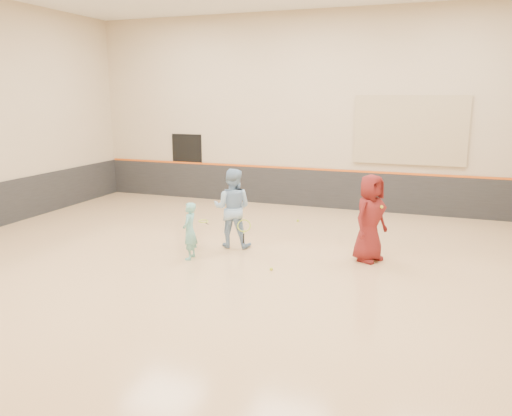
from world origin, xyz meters
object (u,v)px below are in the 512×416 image
(instructor, at_px, (232,208))
(spare_racket, at_px, (203,220))
(girl, at_px, (190,231))
(young_man, at_px, (370,218))

(instructor, height_order, spare_racket, instructor)
(girl, relative_size, young_man, 0.67)
(instructor, bearing_deg, girl, 57.77)
(instructor, xyz_separation_m, spare_racket, (-1.67, 1.88, -0.89))
(girl, xyz_separation_m, spare_racket, (-1.16, 3.06, -0.59))
(girl, distance_m, instructor, 1.32)
(young_man, bearing_deg, girl, 136.10)
(girl, bearing_deg, instructor, 148.90)
(spare_racket, bearing_deg, instructor, -48.37)
(instructor, height_order, young_man, young_man)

